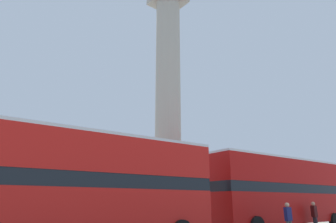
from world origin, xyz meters
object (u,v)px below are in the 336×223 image
at_px(monument_column, 168,140).
at_px(pedestrian_near_lamp, 289,218).
at_px(bus_b, 279,190).
at_px(street_lamp, 225,179).
at_px(pedestrian_by_plinth, 314,215).
at_px(bus_a, 80,183).

height_order(monument_column, pedestrian_near_lamp, monument_column).
height_order(bus_b, pedestrian_near_lamp, bus_b).
xyz_separation_m(bus_b, street_lamp, (-1.61, 3.09, 0.78)).
height_order(street_lamp, pedestrian_by_plinth, street_lamp).
height_order(monument_column, street_lamp, monument_column).
relative_size(street_lamp, pedestrian_near_lamp, 3.17).
bearing_deg(bus_a, pedestrian_near_lamp, -13.87).
height_order(monument_column, bus_b, monument_column).
height_order(monument_column, pedestrian_by_plinth, monument_column).
height_order(bus_b, street_lamp, street_lamp).
distance_m(monument_column, street_lamp, 5.16).
relative_size(bus_a, pedestrian_by_plinth, 6.66).
bearing_deg(street_lamp, bus_b, -62.42).
distance_m(monument_column, pedestrian_near_lamp, 10.62).
xyz_separation_m(bus_a, pedestrian_by_plinth, (13.75, -2.05, -1.42)).
distance_m(bus_b, street_lamp, 3.57).
bearing_deg(monument_column, pedestrian_near_lamp, -88.39).
relative_size(monument_column, bus_b, 1.81).
xyz_separation_m(monument_column, bus_b, (3.78, -6.65, -3.83)).
bearing_deg(monument_column, bus_a, -145.77).
xyz_separation_m(bus_a, bus_b, (13.04, -0.35, 0.04)).
xyz_separation_m(monument_column, pedestrian_near_lamp, (0.26, -9.19, -5.33)).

